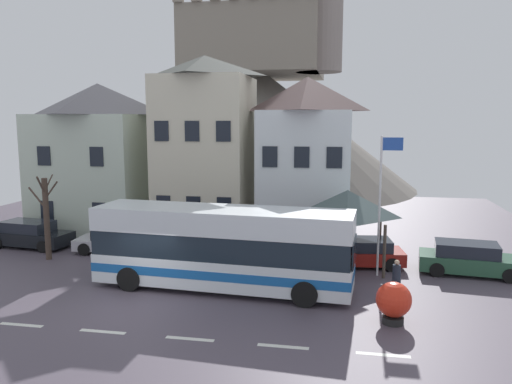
% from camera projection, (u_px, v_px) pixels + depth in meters
% --- Properties ---
extents(ground_plane, '(40.00, 60.00, 0.07)m').
position_uv_depth(ground_plane, '(134.00, 306.00, 18.81)').
color(ground_plane, '#504753').
extents(townhouse_00, '(6.54, 7.03, 9.21)m').
position_uv_depth(townhouse_00, '(100.00, 157.00, 31.70)').
color(townhouse_00, beige).
rests_on(townhouse_00, ground_plane).
extents(townhouse_01, '(5.19, 5.12, 10.62)m').
position_uv_depth(townhouse_01, '(206.00, 148.00, 29.35)').
color(townhouse_01, beige).
rests_on(townhouse_01, ground_plane).
extents(townhouse_02, '(5.02, 6.27, 9.37)m').
position_uv_depth(townhouse_02, '(307.00, 159.00, 28.93)').
color(townhouse_02, white).
rests_on(townhouse_02, ground_plane).
extents(hilltop_castle, '(32.66, 32.66, 20.49)m').
position_uv_depth(hilltop_castle, '(258.00, 120.00, 51.98)').
color(hilltop_castle, '#6A645D').
rests_on(hilltop_castle, ground_plane).
extents(transit_bus, '(10.81, 3.23, 3.37)m').
position_uv_depth(transit_bus, '(222.00, 249.00, 20.41)').
color(transit_bus, white).
rests_on(transit_bus, ground_plane).
extents(bus_shelter, '(3.60, 3.60, 3.67)m').
position_uv_depth(bus_shelter, '(347.00, 204.00, 23.52)').
color(bus_shelter, '#473D33').
rests_on(bus_shelter, ground_plane).
extents(parked_car_00, '(4.66, 2.36, 1.44)m').
position_uv_depth(parked_car_00, '(470.00, 259.00, 22.51)').
color(parked_car_00, '#29533A').
rests_on(parked_car_00, ground_plane).
extents(parked_car_02, '(4.17, 2.21, 1.27)m').
position_uv_depth(parked_car_02, '(117.00, 240.00, 26.38)').
color(parked_car_02, silver).
rests_on(parked_car_02, ground_plane).
extents(parked_car_03, '(4.18, 2.31, 1.31)m').
position_uv_depth(parked_car_03, '(362.00, 253.00, 23.83)').
color(parked_car_03, maroon).
rests_on(parked_car_03, ground_plane).
extents(parked_car_04, '(4.66, 2.33, 1.43)m').
position_uv_depth(parked_car_04, '(30.00, 234.00, 27.44)').
color(parked_car_04, black).
rests_on(parked_car_04, ground_plane).
extents(pedestrian_00, '(0.34, 0.34, 1.52)m').
position_uv_depth(pedestrian_00, '(322.00, 257.00, 22.02)').
color(pedestrian_00, black).
rests_on(pedestrian_00, ground_plane).
extents(pedestrian_01, '(0.36, 0.32, 1.51)m').
position_uv_depth(pedestrian_01, '(396.00, 278.00, 19.54)').
color(pedestrian_01, '#2D2D38').
rests_on(pedestrian_01, ground_plane).
extents(public_bench, '(1.50, 0.48, 0.87)m').
position_uv_depth(public_bench, '(351.00, 247.00, 25.56)').
color(public_bench, brown).
rests_on(public_bench, ground_plane).
extents(flagpole, '(0.95, 0.10, 6.26)m').
position_uv_depth(flagpole, '(382.00, 195.00, 21.86)').
color(flagpole, silver).
rests_on(flagpole, ground_plane).
extents(harbour_buoy, '(1.21, 1.21, 1.46)m').
position_uv_depth(harbour_buoy, '(394.00, 301.00, 16.99)').
color(harbour_buoy, black).
rests_on(harbour_buoy, ground_plane).
extents(bare_tree_01, '(1.90, 1.30, 4.27)m').
position_uv_depth(bare_tree_01, '(46.00, 216.00, 24.72)').
color(bare_tree_01, '#47382D').
rests_on(bare_tree_01, ground_plane).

